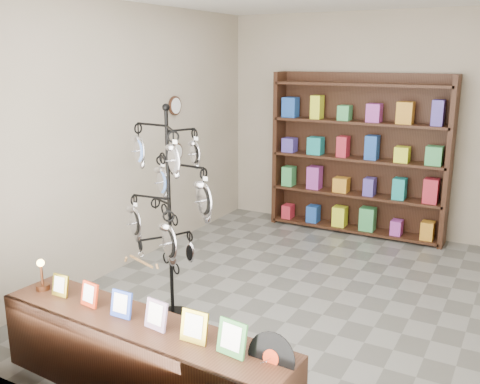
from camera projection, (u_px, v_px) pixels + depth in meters
The scene contains 6 objects.
ground at pixel (288, 292), 5.64m from camera, with size 5.00×5.00×0.00m, color slate.
room_envelope at pixel (292, 116), 5.18m from camera, with size 5.00×5.00×5.00m.
display_tree at pixel (169, 200), 4.77m from camera, with size 1.12×1.12×2.02m.
front_shelf at pixel (141, 359), 3.84m from camera, with size 2.42×0.62×0.85m.
back_shelving at pixel (358, 160), 7.33m from camera, with size 2.42×0.36×2.20m.
wall_clocks at pixel (176, 129), 6.87m from camera, with size 0.03×0.24×0.84m.
Camera 1 is at (2.08, -4.79, 2.41)m, focal length 40.00 mm.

